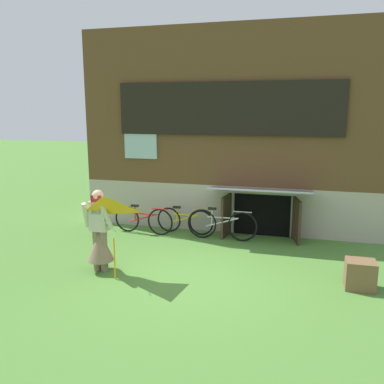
{
  "coord_description": "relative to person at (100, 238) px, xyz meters",
  "views": [
    {
      "loc": [
        1.86,
        -7.08,
        3.12
      ],
      "look_at": [
        -0.37,
        1.11,
        1.41
      ],
      "focal_mm": 38.16,
      "sensor_mm": 36.0,
      "label": 1
    }
  ],
  "objects": [
    {
      "name": "wooden_crate",
      "position": [
        4.83,
        0.49,
        -0.43
      ],
      "size": [
        0.51,
        0.43,
        0.52
      ],
      "primitive_type": "cube",
      "color": "brown",
      "rests_on": "ground_plane"
    },
    {
      "name": "kite",
      "position": [
        0.4,
        -0.53,
        0.58
      ],
      "size": [
        0.9,
        0.94,
        1.53
      ],
      "color": "orange",
      "rests_on": "ground_plane"
    },
    {
      "name": "person",
      "position": [
        0.0,
        0.0,
        0.0
      ],
      "size": [
        0.61,
        0.52,
        1.64
      ],
      "rotation": [
        0.0,
        0.0,
        -0.16
      ],
      "color": "#7F6B51",
      "rests_on": "ground_plane"
    },
    {
      "name": "ground_plane",
      "position": [
        1.87,
        0.22,
        -0.69
      ],
      "size": [
        60.0,
        60.0,
        0.0
      ],
      "primitive_type": "plane",
      "color": "#4C7F33"
    },
    {
      "name": "bicycle_red",
      "position": [
        -0.13,
        2.57,
        -0.33
      ],
      "size": [
        1.62,
        0.16,
        0.74
      ],
      "rotation": [
        0.0,
        0.0,
        -0.07
      ],
      "color": "black",
      "rests_on": "ground_plane"
    },
    {
      "name": "bicycle_silver",
      "position": [
        1.91,
        2.59,
        -0.31
      ],
      "size": [
        1.73,
        0.08,
        0.79
      ],
      "rotation": [
        0.0,
        0.0,
        0.0
      ],
      "color": "black",
      "rests_on": "ground_plane"
    },
    {
      "name": "bicycle_yellow",
      "position": [
        0.9,
        2.84,
        -0.35
      ],
      "size": [
        1.53,
        0.15,
        0.7
      ],
      "rotation": [
        0.0,
        0.0,
        -0.07
      ],
      "color": "black",
      "rests_on": "ground_plane"
    },
    {
      "name": "log_house",
      "position": [
        1.87,
        5.84,
        1.9
      ],
      "size": [
        7.74,
        6.36,
        5.18
      ],
      "color": "#ADA393",
      "rests_on": "ground_plane"
    }
  ]
}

